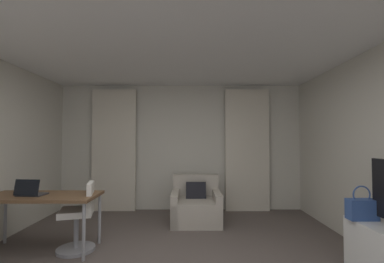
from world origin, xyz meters
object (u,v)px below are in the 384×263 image
(armchair, at_px, (196,207))
(laptop, at_px, (30,192))
(desk_chair, at_px, (80,220))
(desk, at_px, (42,199))
(handbag_primary, at_px, (362,208))

(armchair, distance_m, laptop, 2.56)
(armchair, xyz_separation_m, desk_chair, (-1.55, -1.21, 0.13))
(desk_chair, height_order, laptop, laptop)
(desk, height_order, laptop, laptop)
(desk_chair, xyz_separation_m, laptop, (-0.60, -0.08, 0.38))
(laptop, bearing_deg, handbag_primary, -7.68)
(desk_chair, bearing_deg, desk, -176.43)
(handbag_primary, bearing_deg, laptop, 172.32)
(desk_chair, distance_m, handbag_primary, 3.39)
(desk, relative_size, handbag_primary, 3.87)
(armchair, distance_m, desk, 2.42)
(armchair, height_order, laptop, laptop)
(laptop, height_order, handbag_primary, handbag_primary)
(laptop, relative_size, handbag_primary, 0.92)
(desk_chair, relative_size, laptop, 2.61)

